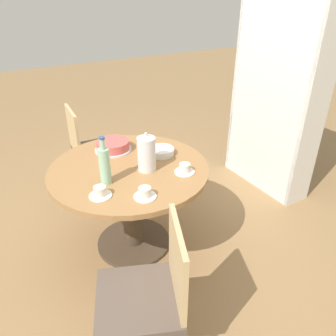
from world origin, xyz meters
TOP-DOWN VIEW (x-y plane):
  - ground_plane at (0.00, 0.00)m, footprint 14.00×14.00m
  - dining_table at (0.00, 0.00)m, footprint 1.12×1.12m
  - chair_a at (0.86, -0.29)m, footprint 0.55×0.55m
  - chair_b at (-0.91, 0.00)m, footprint 0.45×0.45m
  - bookshelf at (-0.18, 1.57)m, footprint 0.90×0.28m
  - coffee_pot at (0.10, 0.09)m, footprint 0.12×0.12m
  - water_bottle at (0.12, -0.21)m, footprint 0.07×0.07m
  - cake_main at (-0.30, 0.01)m, footprint 0.28×0.28m
  - cup_a at (0.39, -0.07)m, footprint 0.14×0.14m
  - cup_b at (0.26, 0.30)m, footprint 0.14×0.14m
  - cup_c at (0.25, -0.30)m, footprint 0.14×0.14m
  - plate_stack at (-0.05, 0.29)m, footprint 0.19×0.19m

SIDE VIEW (x-z plane):
  - ground_plane at x=0.00m, z-range 0.00..0.00m
  - chair_a at x=0.86m, z-range 0.04..0.91m
  - chair_b at x=-0.91m, z-range 0.04..0.91m
  - dining_table at x=0.00m, z-range 0.17..0.87m
  - plate_stack at x=-0.05m, z-range 0.70..0.75m
  - cup_a at x=0.39m, z-range 0.70..0.76m
  - cup_b at x=0.26m, z-range 0.70..0.76m
  - cup_c at x=0.25m, z-range 0.70..0.76m
  - cake_main at x=-0.30m, z-range 0.70..0.78m
  - coffee_pot at x=0.10m, z-range 0.69..0.97m
  - water_bottle at x=0.12m, z-range 0.67..1.00m
  - bookshelf at x=-0.18m, z-range -0.02..1.95m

